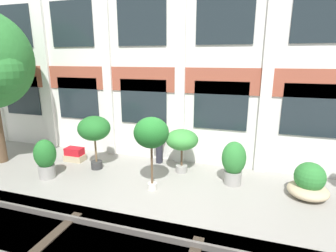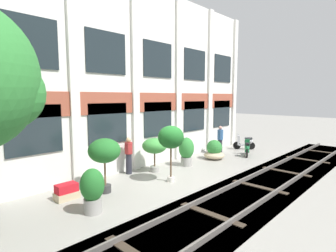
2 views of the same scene
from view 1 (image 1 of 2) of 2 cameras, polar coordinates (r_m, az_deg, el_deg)
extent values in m
plane|color=gray|center=(8.07, -2.27, -14.08)|extent=(80.00, 80.00, 0.00)
cube|color=silver|center=(9.77, 3.23, 16.71)|extent=(17.51, 0.50, 8.47)
cube|color=#9E4C38|center=(9.53, 2.73, 9.93)|extent=(17.51, 0.06, 0.90)
cube|color=silver|center=(12.32, -25.54, 14.92)|extent=(0.36, 0.16, 8.47)
cube|color=silver|center=(10.59, -13.35, 16.18)|extent=(0.36, 0.16, 8.47)
cube|color=silver|center=(9.47, 2.75, 16.78)|extent=(0.36, 0.16, 8.47)
cube|color=silver|center=(9.17, 21.41, 15.92)|extent=(0.36, 0.16, 8.47)
cube|color=#1E282D|center=(13.46, -29.13, 5.83)|extent=(1.87, 0.04, 1.70)
cube|color=#1E282D|center=(11.53, -18.99, 5.71)|extent=(1.87, 0.04, 1.70)
cube|color=#1E282D|center=(10.09, -5.42, 5.28)|extent=(1.87, 0.04, 1.70)
cube|color=#1E282D|center=(9.37, 11.34, 4.34)|extent=(1.87, 0.04, 1.70)
cube|color=#1E282D|center=(9.52, 29.07, 2.95)|extent=(1.87, 0.04, 1.70)
cube|color=#1E282D|center=(13.42, -30.72, 18.12)|extent=(1.87, 0.04, 1.70)
cube|color=#1E282D|center=(11.49, -20.24, 20.13)|extent=(1.87, 0.04, 1.70)
cube|color=#1E282D|center=(10.04, -5.84, 21.83)|extent=(1.87, 0.04, 1.70)
cube|color=#1E282D|center=(9.32, 12.29, 22.17)|extent=(1.87, 0.04, 1.70)
cube|color=#1E282D|center=(9.47, 31.35, 20.37)|extent=(1.87, 0.04, 1.70)
cube|color=#605B56|center=(6.46, -8.77, -21.57)|extent=(25.51, 0.07, 0.15)
cube|color=#382D23|center=(6.78, -24.55, -21.52)|extent=(0.24, 2.10, 0.03)
cylinder|color=gray|center=(9.30, 2.95, -9.23)|extent=(0.41, 0.41, 0.23)
cylinder|color=brown|center=(9.10, 2.99, -6.22)|extent=(0.07, 0.07, 0.81)
ellipsoid|color=#388438|center=(8.92, 3.04, -2.97)|extent=(1.11, 1.11, 0.69)
cylinder|color=gray|center=(9.70, -24.82, -8.95)|extent=(0.52, 0.52, 0.43)
ellipsoid|color=#236B28|center=(9.49, -25.21, -5.48)|extent=(0.69, 0.69, 0.96)
ellipsoid|color=tan|center=(8.67, 28.14, -12.25)|extent=(1.11, 1.11, 0.41)
sphere|color=#2D7A33|center=(8.50, 28.48, -9.71)|extent=(0.84, 0.84, 0.84)
cylinder|color=gray|center=(8.68, 13.88, -10.79)|extent=(0.54, 0.54, 0.42)
ellipsoid|color=#2D7A33|center=(8.42, 14.15, -6.75)|extent=(0.75, 0.75, 1.04)
cube|color=tan|center=(10.86, -19.60, -6.50)|extent=(0.75, 0.46, 0.24)
cube|color=red|center=(10.78, -19.72, -5.21)|extent=(0.67, 0.40, 0.28)
cylinder|color=beige|center=(8.16, -3.46, -12.93)|extent=(0.28, 0.28, 0.20)
cylinder|color=brown|center=(7.83, -3.55, -7.68)|extent=(0.07, 0.07, 1.41)
ellipsoid|color=#19561E|center=(7.54, -3.66, -1.44)|extent=(1.02, 1.02, 0.90)
cylinder|color=#333333|center=(9.89, -15.24, -8.16)|extent=(0.40, 0.40, 0.27)
cylinder|color=brown|center=(9.66, -15.50, -4.51)|extent=(0.07, 0.07, 1.07)
ellipsoid|color=#236B28|center=(9.46, -15.79, -0.47)|extent=(1.12, 1.12, 0.85)
cylinder|color=#282833|center=(9.96, -1.91, -5.54)|extent=(0.26, 0.26, 0.89)
cylinder|color=maroon|center=(9.74, -1.95, -1.69)|extent=(0.34, 0.34, 0.50)
sphere|color=tan|center=(9.64, -1.96, 0.37)|extent=(0.22, 0.22, 0.22)
cylinder|color=maroon|center=(9.63, -3.09, -1.73)|extent=(0.09, 0.09, 0.45)
cylinder|color=maroon|center=(9.84, -0.83, -1.36)|extent=(0.09, 0.09, 0.45)
camera|label=2|loc=(10.03, -73.29, 1.38)|focal=28.00mm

